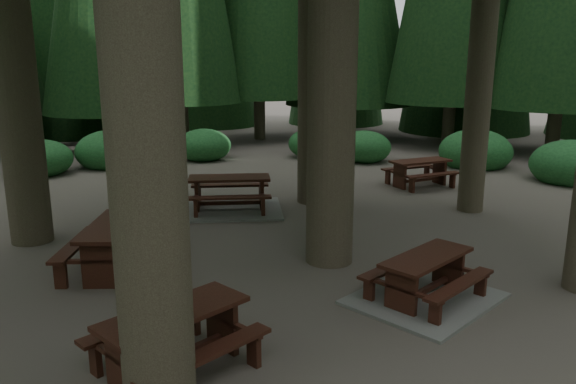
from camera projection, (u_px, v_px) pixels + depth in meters
name	position (u px, v px, depth m)	size (l,w,h in m)	color
ground	(293.00, 270.00, 9.72)	(80.00, 80.00, 0.00)	#564F45
picnic_table_a	(425.00, 286.00, 8.48)	(2.64, 2.45, 0.72)	gray
picnic_table_b	(114.00, 240.00, 9.61)	(2.16, 2.37, 0.84)	#371810
picnic_table_c	(230.00, 199.00, 13.45)	(2.94, 2.66, 0.83)	gray
picnic_table_d	(420.00, 169.00, 15.99)	(1.77, 1.45, 0.75)	#371810
picnic_table_e	(175.00, 331.00, 6.51)	(2.18, 2.00, 0.76)	#371810
shrub_ring	(312.00, 232.00, 10.56)	(23.86, 24.64, 1.49)	#1B5025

